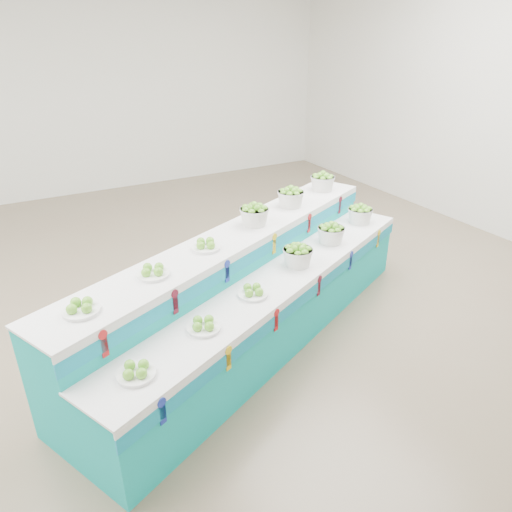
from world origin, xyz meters
name	(u,v)px	position (x,y,z in m)	size (l,w,h in m)	color
ground	(179,322)	(0.00, 0.00, 0.00)	(10.00, 10.00, 0.00)	#74604B
back_wall	(66,80)	(0.00, 5.00, 2.00)	(10.00, 10.00, 0.00)	silver
display_stand	(256,289)	(0.62, -0.56, 0.51)	(4.23, 1.09, 1.02)	#0EADAC
plate_lower_left	(136,370)	(-0.81, -1.50, 0.77)	(0.26, 0.26, 0.10)	white
plate_lower_mid	(204,324)	(-0.21, -1.23, 0.77)	(0.26, 0.26, 0.10)	white
plate_lower_right	(253,291)	(0.37, -0.96, 0.77)	(0.26, 0.26, 0.10)	white
basket_lower_left	(298,255)	(1.03, -0.66, 0.83)	(0.29, 0.29, 0.22)	silver
basket_lower_mid	(331,233)	(1.64, -0.38, 0.83)	(0.29, 0.29, 0.22)	silver
basket_lower_right	(360,214)	(2.30, -0.08, 0.83)	(0.29, 0.29, 0.22)	silver
plate_upper_left	(80,306)	(-1.03, -1.03, 1.07)	(0.26, 0.26, 0.10)	white
plate_upper_mid	(153,270)	(-0.42, -0.75, 1.07)	(0.26, 0.26, 0.10)	white
plate_upper_right	(206,244)	(0.15, -0.49, 1.07)	(0.26, 0.26, 0.10)	white
basket_upper_left	(254,214)	(0.81, -0.18, 1.13)	(0.29, 0.29, 0.22)	silver
basket_upper_mid	(291,197)	(1.42, 0.10, 1.13)	(0.29, 0.29, 0.22)	silver
basket_upper_right	(323,182)	(2.08, 0.40, 1.13)	(0.29, 0.29, 0.22)	silver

